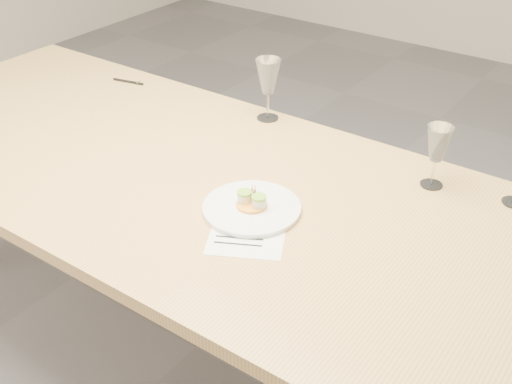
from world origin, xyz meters
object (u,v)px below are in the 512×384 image
Objects in this scene: dinner_plate at (252,207)px; ballpoint_pen at (128,82)px; dining_table at (184,188)px; wine_glass_0 at (268,78)px; wine_glass_1 at (438,145)px; recipe_sheet at (249,229)px.

ballpoint_pen is at bearing 154.00° from dinner_plate.
dining_table is 11.25× the size of wine_glass_0.
ballpoint_pen is 0.71× the size of wine_glass_1.
dinner_plate reaches higher than ballpoint_pen.
recipe_sheet is 0.58m from wine_glass_1.
wine_glass_0 is (-0.29, 0.50, 0.14)m from dinner_plate.
dining_table is at bearing -151.78° from wine_glass_1.
wine_glass_0 is 0.64m from wine_glass_1.
wine_glass_1 is at bearing -13.40° from ballpoint_pen.
wine_glass_0 is at bearing 171.99° from wine_glass_1.
dinner_plate is 1.43× the size of wine_glass_1.
wine_glass_0 is (-0.33, 0.57, 0.15)m from recipe_sheet.
dinner_plate is 1.25× the size of wine_glass_0.
ballpoint_pen is 0.64m from wine_glass_0.
wine_glass_0 is (0.01, 0.44, 0.22)m from dining_table.
wine_glass_0 is at bearing -6.85° from ballpoint_pen.
wine_glass_1 is at bearing 49.81° from dinner_plate.
dinner_plate is at bearing -59.73° from wine_glass_0.
recipe_sheet is at bearing -59.76° from wine_glass_0.
dining_table is 12.87× the size of wine_glass_1.
recipe_sheet is 1.64× the size of wine_glass_1.
recipe_sheet is (0.04, -0.07, -0.01)m from dinner_plate.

